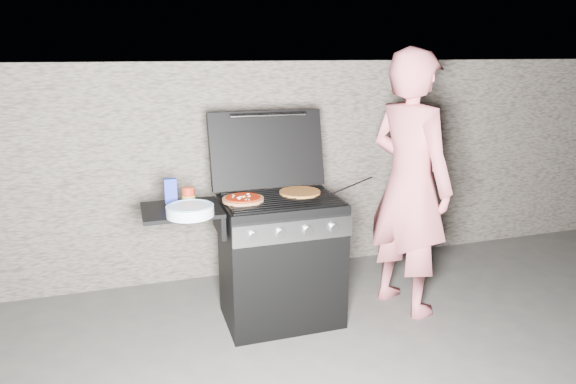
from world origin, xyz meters
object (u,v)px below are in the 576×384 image
object	(u,v)px
pizza_topped	(243,199)
gas_grill	(247,264)
sauce_jar	(189,197)
person	(409,184)

from	to	relation	value
pizza_topped	gas_grill	bearing A→B (deg)	-49.82
gas_grill	pizza_topped	bearing A→B (deg)	130.18
pizza_topped	sauce_jar	xyz separation A→B (m)	(-0.36, 0.02, 0.04)
pizza_topped	sauce_jar	size ratio (longest dim) A/B	2.18
gas_grill	pizza_topped	distance (m)	0.47
person	gas_grill	bearing A→B (deg)	67.59
gas_grill	person	distance (m)	1.29
gas_grill	pizza_topped	size ratio (longest dim) A/B	4.82
person	sauce_jar	bearing A→B (deg)	67.25
gas_grill	person	size ratio (longest dim) A/B	0.70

